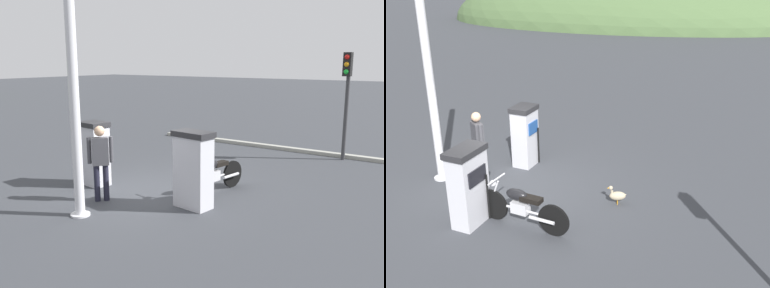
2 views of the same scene
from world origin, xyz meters
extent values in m
plane|color=#383A3F|center=(0.00, 0.00, 0.00)|extent=(120.00, 120.00, 0.00)
cube|color=silver|center=(-0.31, -1.49, 0.78)|extent=(0.55, 0.84, 1.55)
cube|color=black|center=(-0.07, -1.53, 1.12)|extent=(0.10, 0.55, 0.32)
cube|color=#262628|center=(-0.31, -1.49, 1.61)|extent=(0.60, 0.92, 0.12)
cylinder|color=black|center=(-0.01, -1.30, 0.54)|extent=(0.05, 0.05, 1.01)
cube|color=silver|center=(-0.31, 1.49, 0.75)|extent=(0.56, 0.69, 1.51)
cube|color=#1E478C|center=(-0.06, 1.46, 1.08)|extent=(0.09, 0.44, 0.32)
cube|color=#262628|center=(-0.31, 1.49, 1.57)|extent=(0.62, 0.76, 0.12)
cylinder|color=black|center=(0.00, 1.64, 0.53)|extent=(0.05, 0.05, 0.98)
cylinder|color=black|center=(0.08, -1.23, 0.34)|extent=(0.67, 0.17, 0.67)
cylinder|color=black|center=(1.47, -1.48, 0.34)|extent=(0.67, 0.17, 0.67)
cube|color=silver|center=(0.72, -1.35, 0.44)|extent=(0.39, 0.26, 0.24)
cylinder|color=silver|center=(0.77, -1.35, 0.39)|extent=(1.06, 0.23, 0.05)
ellipsoid|color=black|center=(0.66, -1.33, 0.72)|extent=(0.51, 0.30, 0.24)
cube|color=black|center=(0.99, -1.39, 0.69)|extent=(0.47, 0.27, 0.10)
cylinder|color=silver|center=(0.12, -1.24, 0.64)|extent=(0.26, 0.08, 0.57)
cylinder|color=silver|center=(0.19, -1.25, 0.96)|extent=(0.13, 0.56, 0.04)
sphere|color=silver|center=(0.10, -1.24, 0.84)|extent=(0.16, 0.16, 0.14)
cylinder|color=silver|center=(1.25, -1.56, 0.36)|extent=(0.55, 0.16, 0.07)
cylinder|color=#1E1E2D|center=(-1.19, 0.53, 0.42)|extent=(0.18, 0.18, 0.83)
cylinder|color=#1E1E2D|center=(-1.03, 0.39, 0.42)|extent=(0.18, 0.18, 0.83)
cube|color=#3F3F44|center=(-1.11, 0.46, 1.14)|extent=(0.40, 0.39, 0.62)
cylinder|color=#3F3F44|center=(-1.29, 0.62, 1.18)|extent=(0.13, 0.13, 0.59)
cylinder|color=#3F3F44|center=(-0.93, 0.30, 1.18)|extent=(0.13, 0.13, 0.59)
sphere|color=tan|center=(-1.11, 0.46, 1.60)|extent=(0.33, 0.33, 0.23)
ellipsoid|color=tan|center=(2.45, 0.07, 0.20)|extent=(0.40, 0.28, 0.20)
cylinder|color=tan|center=(2.32, 0.03, 0.26)|extent=(0.07, 0.07, 0.14)
sphere|color=tan|center=(2.30, 0.03, 0.41)|extent=(0.11, 0.11, 0.09)
cone|color=orange|center=(2.24, 0.01, 0.40)|extent=(0.07, 0.06, 0.04)
cone|color=tan|center=(2.60, 0.12, 0.23)|extent=(0.09, 0.09, 0.07)
cylinder|color=orange|center=(2.46, 0.04, 0.05)|extent=(0.02, 0.02, 0.10)
cylinder|color=orange|center=(2.44, 0.10, 0.05)|extent=(0.02, 0.02, 0.10)
cylinder|color=#38383A|center=(6.05, -2.99, 1.68)|extent=(0.13, 0.13, 3.36)
cube|color=black|center=(5.91, -2.97, 3.00)|extent=(0.22, 0.26, 0.72)
sphere|color=red|center=(5.81, -2.97, 3.22)|extent=(0.16, 0.16, 0.15)
sphere|color=orange|center=(5.81, -2.97, 3.00)|extent=(0.16, 0.16, 0.15)
sphere|color=green|center=(5.81, -2.97, 2.78)|extent=(0.16, 0.16, 0.15)
cylinder|color=silver|center=(-2.03, 0.15, 2.21)|extent=(0.20, 0.20, 4.43)
cylinder|color=silver|center=(-2.03, 0.15, 0.02)|extent=(0.40, 0.40, 0.04)
cube|color=#9E9E93|center=(6.41, 0.00, 0.06)|extent=(0.41, 8.67, 0.12)
camera|label=1|loc=(-7.53, -6.35, 3.14)|focal=39.42mm
camera|label=2|loc=(3.91, -8.38, 4.93)|focal=40.81mm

